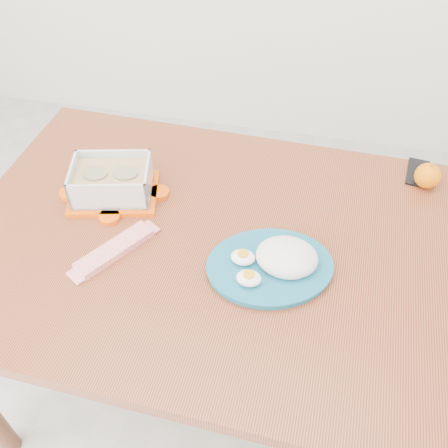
% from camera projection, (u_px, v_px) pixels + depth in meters
% --- Properties ---
extents(ground, '(3.50, 3.50, 0.00)m').
position_uv_depth(ground, '(182.00, 429.00, 1.67)').
color(ground, '#B7B7B2').
rests_on(ground, ground).
extents(dining_table, '(1.38, 0.95, 0.75)m').
position_uv_depth(dining_table, '(224.00, 262.00, 1.31)').
color(dining_table, brown).
rests_on(dining_table, ground).
extents(food_container, '(0.27, 0.22, 0.10)m').
position_uv_depth(food_container, '(112.00, 182.00, 1.33)').
color(food_container, '#F35507').
rests_on(food_container, dining_table).
extents(orange_fruit, '(0.07, 0.07, 0.07)m').
position_uv_depth(orange_fruit, '(428.00, 176.00, 1.37)').
color(orange_fruit, orange).
rests_on(orange_fruit, dining_table).
extents(rice_plate, '(0.37, 0.37, 0.08)m').
position_uv_depth(rice_plate, '(275.00, 262.00, 1.17)').
color(rice_plate, '#16617C').
rests_on(rice_plate, dining_table).
extents(candy_bar, '(0.15, 0.20, 0.02)m').
position_uv_depth(candy_bar, '(115.00, 249.00, 1.21)').
color(candy_bar, red).
rests_on(candy_bar, dining_table).
extents(smartphone, '(0.08, 0.13, 0.01)m').
position_uv_depth(smartphone, '(418.00, 173.00, 1.43)').
color(smartphone, black).
rests_on(smartphone, dining_table).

